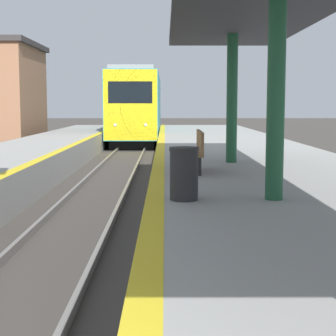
{
  "coord_description": "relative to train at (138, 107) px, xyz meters",
  "views": [
    {
      "loc": [
        1.81,
        -1.45,
        2.47
      ],
      "look_at": [
        1.9,
        15.15,
        0.59
      ],
      "focal_mm": 60.0,
      "sensor_mm": 36.0,
      "label": 1
    }
  ],
  "objects": [
    {
      "name": "bench",
      "position": [
        2.48,
        -24.94,
        -0.87
      ],
      "size": [
        0.44,
        1.76,
        0.92
      ],
      "color": "brown",
      "rests_on": "platform_right"
    },
    {
      "name": "train",
      "position": [
        0.0,
        0.0,
        0.0
      ],
      "size": [
        2.88,
        16.43,
        4.56
      ],
      "color": "black",
      "rests_on": "ground"
    },
    {
      "name": "trash_bin",
      "position": [
        2.11,
        -28.71,
        -0.93
      ],
      "size": [
        0.47,
        0.47,
        0.84
      ],
      "color": "#262628",
      "rests_on": "platform_right"
    }
  ]
}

